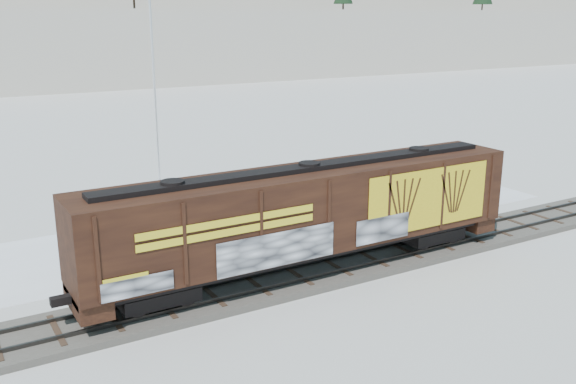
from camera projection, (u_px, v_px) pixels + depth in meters
ground at (296, 281)px, 27.79m from camera, size 500.00×500.00×0.00m
rail_track at (296, 277)px, 27.75m from camera, size 50.00×3.40×0.43m
parking_strip at (223, 232)px, 34.02m from camera, size 40.00×8.00×0.03m
hopper_railcar at (309, 212)px, 27.28m from camera, size 20.05×3.06×4.65m
flagpole at (158, 124)px, 36.61m from camera, size 2.30×0.90×13.36m
car_silver at (129, 241)px, 30.23m from camera, size 4.86×2.42×1.59m
car_white at (160, 241)px, 30.41m from camera, size 4.57×1.75×1.49m
car_dark at (357, 195)px, 38.09m from camera, size 5.41×2.72×1.51m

